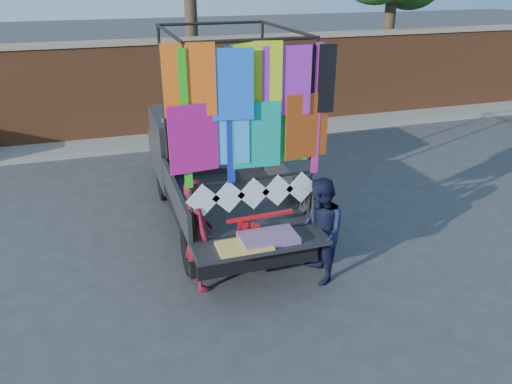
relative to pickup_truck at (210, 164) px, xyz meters
name	(u,v)px	position (x,y,z in m)	size (l,w,h in m)	color
ground	(237,258)	(-0.06, -2.03, -0.89)	(90.00, 90.00, 0.00)	#38383A
brick_wall	(167,87)	(-0.06, 4.97, 0.44)	(30.00, 0.45, 2.61)	brown
curb	(174,139)	(-0.06, 4.27, -0.83)	(30.00, 1.20, 0.12)	gray
pickup_truck	(210,164)	(0.00, 0.00, 0.00)	(2.21, 5.56, 3.50)	black
woman	(199,234)	(-0.76, -2.57, -0.05)	(0.61, 0.40, 1.68)	maroon
man	(320,232)	(0.94, -2.96, -0.09)	(0.78, 0.61, 1.60)	#151A36
streamer_bundle	(253,230)	(-0.02, -2.78, 0.01)	(0.99, 0.09, 0.68)	red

